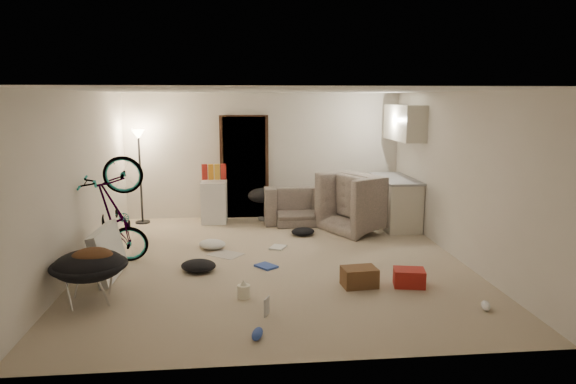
{
  "coord_description": "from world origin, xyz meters",
  "views": [
    {
      "loc": [
        -0.53,
        -7.32,
        2.4
      ],
      "look_at": [
        0.25,
        0.6,
        0.94
      ],
      "focal_mm": 32.0,
      "sensor_mm": 36.0,
      "label": 1
    }
  ],
  "objects": [
    {
      "name": "sofa_drape",
      "position": [
        -0.07,
        2.45,
        0.54
      ],
      "size": [
        0.61,
        0.52,
        0.28
      ],
      "primitive_type": "ellipsoid",
      "rotation": [
        0.0,
        0.0,
        0.11
      ],
      "color": "black",
      "rests_on": "sofa"
    },
    {
      "name": "snack_box_3",
      "position": [
        -0.81,
        2.55,
        1.0
      ],
      "size": [
        0.1,
        0.07,
        0.3
      ],
      "primitive_type": "cube",
      "rotation": [
        0.0,
        0.0,
        -0.01
      ],
      "color": "#A72019",
      "rests_on": "mini_fridge"
    },
    {
      "name": "wall_front",
      "position": [
        0.0,
        -3.01,
        1.25
      ],
      "size": [
        5.5,
        0.02,
        2.5
      ],
      "primitive_type": "cube",
      "color": "silver",
      "rests_on": "floor"
    },
    {
      "name": "shoe_4",
      "position": [
        2.28,
        -2.0,
        0.04
      ],
      "size": [
        0.17,
        0.26,
        0.09
      ],
      "primitive_type": "ellipsoid",
      "rotation": [
        0.0,
        0.0,
        1.24
      ],
      "color": "white",
      "rests_on": "floor"
    },
    {
      "name": "floor",
      "position": [
        0.0,
        0.0,
        -0.01
      ],
      "size": [
        5.5,
        6.0,
        0.02
      ],
      "primitive_type": "cube",
      "color": "#BDAB91",
      "rests_on": "ground"
    },
    {
      "name": "hoodie",
      "position": [
        -2.25,
        -1.36,
        0.57
      ],
      "size": [
        0.58,
        0.53,
        0.22
      ],
      "primitive_type": "ellipsoid",
      "rotation": [
        0.0,
        0.0,
        0.31
      ],
      "color": "#53311C",
      "rests_on": "saucer_chair"
    },
    {
      "name": "drink_case_a",
      "position": [
        1.0,
        -1.13,
        0.12
      ],
      "size": [
        0.47,
        0.35,
        0.25
      ],
      "primitive_type": "cube",
      "rotation": [
        0.0,
        0.0,
        0.1
      ],
      "color": "brown",
      "rests_on": "floor"
    },
    {
      "name": "saucer_chair",
      "position": [
        -2.3,
        -1.33,
        0.37
      ],
      "size": [
        0.89,
        0.89,
        0.63
      ],
      "color": "silver",
      "rests_on": "floor"
    },
    {
      "name": "kitchen_uppers",
      "position": [
        2.56,
        2.0,
        1.95
      ],
      "size": [
        0.38,
        1.4,
        0.65
      ],
      "primitive_type": "cube",
      "color": "beige",
      "rests_on": "wall_right"
    },
    {
      "name": "kitchen_counter",
      "position": [
        2.43,
        2.0,
        0.44
      ],
      "size": [
        0.6,
        1.5,
        0.88
      ],
      "primitive_type": "cube",
      "color": "beige",
      "rests_on": "floor"
    },
    {
      "name": "bicycle",
      "position": [
        -2.3,
        0.1,
        0.43
      ],
      "size": [
        1.67,
        0.8,
        0.94
      ],
      "primitive_type": "imported",
      "rotation": [
        0.0,
        -0.17,
        1.63
      ],
      "color": "black",
      "rests_on": "floor"
    },
    {
      "name": "doorway",
      "position": [
        -0.4,
        2.97,
        1.02
      ],
      "size": [
        0.85,
        0.1,
        2.04
      ],
      "primitive_type": "cube",
      "color": "black",
      "rests_on": "floor"
    },
    {
      "name": "snack_box_2",
      "position": [
        -0.93,
        2.55,
        1.0
      ],
      "size": [
        0.1,
        0.07,
        0.3
      ],
      "primitive_type": "cube",
      "rotation": [
        0.0,
        0.0,
        -0.03
      ],
      "color": "gold",
      "rests_on": "mini_fridge"
    },
    {
      "name": "clothes_lump_b",
      "position": [
        0.6,
        1.44,
        0.06
      ],
      "size": [
        0.53,
        0.5,
        0.13
      ],
      "primitive_type": "ellipsoid",
      "rotation": [
        0.0,
        0.0,
        0.37
      ],
      "color": "black",
      "rests_on": "floor"
    },
    {
      "name": "clothes_lump_c",
      "position": [
        -0.97,
        0.77,
        0.07
      ],
      "size": [
        0.6,
        0.58,
        0.14
      ],
      "primitive_type": "ellipsoid",
      "rotation": [
        0.0,
        0.0,
        -0.63
      ],
      "color": "silver",
      "rests_on": "floor"
    },
    {
      "name": "door_trim",
      "position": [
        -0.4,
        2.94,
        1.02
      ],
      "size": [
        0.97,
        0.04,
        2.1
      ],
      "primitive_type": "cube",
      "color": "#361E12",
      "rests_on": "floor"
    },
    {
      "name": "armchair",
      "position": [
        1.84,
        1.78,
        0.39
      ],
      "size": [
        1.47,
        1.54,
        0.78
      ],
      "primitive_type": "imported",
      "rotation": [
        0.0,
        0.0,
        2.04
      ],
      "color": "#363D36",
      "rests_on": "floor"
    },
    {
      "name": "tv_box",
      "position": [
        -2.3,
        -0.44,
        0.34
      ],
      "size": [
        0.3,
        1.04,
        0.7
      ],
      "primitive_type": "cube",
      "rotation": [
        0.0,
        -0.21,
        -0.03
      ],
      "color": "silver",
      "rests_on": "floor"
    },
    {
      "name": "wall_right",
      "position": [
        2.76,
        0.0,
        1.25
      ],
      "size": [
        0.02,
        6.0,
        2.5
      ],
      "primitive_type": "cube",
      "color": "silver",
      "rests_on": "floor"
    },
    {
      "name": "clothes_lump_a",
      "position": [
        -1.11,
        -0.33,
        0.08
      ],
      "size": [
        0.59,
        0.55,
        0.16
      ],
      "primitive_type": "ellipsoid",
      "rotation": [
        0.0,
        0.0,
        -0.28
      ],
      "color": "black",
      "rests_on": "floor"
    },
    {
      "name": "drink_case_b",
      "position": [
        1.65,
        -1.19,
        0.11
      ],
      "size": [
        0.44,
        0.36,
        0.23
      ],
      "primitive_type": "cube",
      "rotation": [
        0.0,
        0.0,
        -0.21
      ],
      "color": "#A72019",
      "rests_on": "floor"
    },
    {
      "name": "book_asset",
      "position": [
        -0.27,
        -1.99,
        0.01
      ],
      "size": [
        0.25,
        0.23,
        0.02
      ],
      "primitive_type": "imported",
      "rotation": [
        0.0,
        0.0,
        1.13
      ],
      "color": "#A72019",
      "rests_on": "floor"
    },
    {
      "name": "book_white",
      "position": [
        0.09,
        0.68,
        0.01
      ],
      "size": [
        0.32,
        0.35,
        0.03
      ],
      "primitive_type": "cube",
      "rotation": [
        0.0,
        0.0,
        -0.43
      ],
      "color": "silver",
      "rests_on": "floor"
    },
    {
      "name": "wall_left",
      "position": [
        -2.76,
        0.0,
        1.25
      ],
      "size": [
        0.02,
        6.0,
        2.5
      ],
      "primitive_type": "cube",
      "color": "silver",
      "rests_on": "floor"
    },
    {
      "name": "wall_back",
      "position": [
        0.0,
        3.01,
        1.25
      ],
      "size": [
        5.5,
        0.02,
        2.5
      ],
      "primitive_type": "cube",
      "color": "silver",
      "rests_on": "floor"
    },
    {
      "name": "ceiling",
      "position": [
        0.0,
        0.0,
        2.51
      ],
      "size": [
        5.5,
        6.0,
        0.02
      ],
      "primitive_type": "cube",
      "color": "white",
      "rests_on": "wall_back"
    },
    {
      "name": "sofa",
      "position": [
        0.88,
        2.45,
        0.27
      ],
      "size": [
        1.88,
        0.78,
        0.54
      ],
      "primitive_type": "imported",
      "rotation": [
        0.0,
        0.0,
        3.17
      ],
      "color": "#363D36",
      "rests_on": "floor"
    },
    {
      "name": "book_blue",
      "position": [
        -0.15,
        -0.26,
        0.02
      ],
      "size": [
        0.36,
        0.37,
        0.03
      ],
      "primitive_type": "cube",
      "rotation": [
        0.0,
        0.0,
        0.67
      ],
      "color": "#2F4CAA",
      "rests_on": "floor"
    },
    {
      "name": "mini_fridge",
      "position": [
        -1.0,
        2.55,
        0.41
      ],
      "size": [
        0.5,
        0.5,
        0.81
      ],
      "primitive_type": "cube",
      "rotation": [
        0.0,
        0.0,
        -0.04
      ],
      "color": "white",
      "rests_on": "floor"
    },
    {
      "name": "juicer",
      "position": [
        -0.49,
        -1.37,
        0.09
      ],
      "size": [
        0.16,
        0.16,
        0.23
      ],
      "color": "white",
      "rests_on": "floor"
    },
    {
      "name": "newspaper",
      "position": [
        -0.74,
        0.41,
        0.0
      ],
      "size": [
        0.61,
        0.59,
        0.01
      ],
      "primitive_type": "cube",
      "rotation": [
        0.0,
        0.0,
        0.93
      ],
      "color": "#B4ADA6",
      "rests_on": "floor"
    },
    {
      "name": "snack_box_1",
      "position": [
        -1.05,
        2.55,
        1.0
      ],
      "size": [
        0.11,
        0.08,
        0.3
      ],
      "primitive_type": "cube",
      "rotation": [
        0.0,
        0.0,
        0.15
      ],
      "color": "orange",
      "rests_on": "mini_fridge"
    },
    {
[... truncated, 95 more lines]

